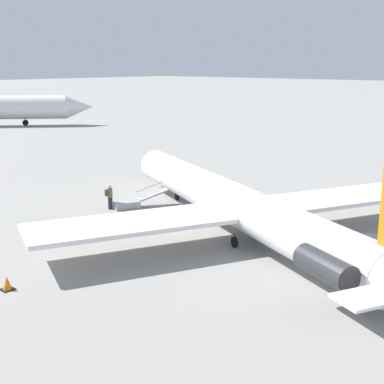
# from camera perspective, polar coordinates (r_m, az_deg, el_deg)

# --- Properties ---
(ground_plane) EXTENTS (600.00, 600.00, 0.00)m
(ground_plane) POSITION_cam_1_polar(r_m,az_deg,el_deg) (33.08, 4.06, -4.25)
(ground_plane) COLOR gray
(airplane_main) EXTENTS (30.48, 24.11, 6.50)m
(airplane_main) POSITION_cam_1_polar(r_m,az_deg,el_deg) (31.74, 4.91, -1.39)
(airplane_main) COLOR white
(airplane_main) RESTS_ON ground
(boarding_stairs) EXTENTS (2.58, 4.07, 1.64)m
(boarding_stairs) POSITION_cam_1_polar(r_m,az_deg,el_deg) (38.64, -6.45, -1.12)
(boarding_stairs) COLOR #99999E
(boarding_stairs) RESTS_ON ground
(passenger) EXTENTS (0.46, 0.57, 1.74)m
(passenger) POSITION_cam_1_polar(r_m,az_deg,el_deg) (38.29, -8.79, -0.35)
(passenger) COLOR #23232D
(passenger) RESTS_ON ground
(traffic_cone_near_stairs) EXTENTS (0.57, 0.57, 0.63)m
(traffic_cone_near_stairs) POSITION_cam_1_polar(r_m,az_deg,el_deg) (33.76, -9.36, -3.52)
(traffic_cone_near_stairs) COLOR black
(traffic_cone_near_stairs) RESTS_ON ground
(traffic_cone_near_cart) EXTENTS (0.58, 0.58, 0.64)m
(traffic_cone_near_cart) POSITION_cam_1_polar(r_m,az_deg,el_deg) (26.18, -19.12, -9.21)
(traffic_cone_near_cart) COLOR black
(traffic_cone_near_cart) RESTS_ON ground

